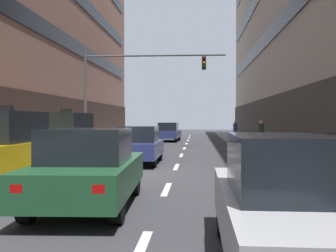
% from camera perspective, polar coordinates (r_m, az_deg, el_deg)
% --- Properties ---
extents(ground_plane, '(120.00, 120.00, 0.00)m').
position_cam_1_polar(ground_plane, '(13.83, -5.70, -6.79)').
color(ground_plane, '#38383D').
extents(sidewalk_right, '(2.88, 80.00, 0.14)m').
position_cam_1_polar(sidewalk_right, '(14.12, 19.61, -6.40)').
color(sidewalk_right, gray).
rests_on(sidewalk_right, ground).
extents(lane_stripe_l1_s3, '(0.16, 2.00, 0.01)m').
position_cam_1_polar(lane_stripe_l1_s3, '(11.35, -16.17, -8.50)').
color(lane_stripe_l1_s3, silver).
rests_on(lane_stripe_l1_s3, ground).
extents(lane_stripe_l1_s4, '(0.16, 2.00, 0.01)m').
position_cam_1_polar(lane_stripe_l1_s4, '(16.09, -9.93, -5.69)').
color(lane_stripe_l1_s4, silver).
rests_on(lane_stripe_l1_s4, ground).
extents(lane_stripe_l1_s5, '(0.16, 2.00, 0.01)m').
position_cam_1_polar(lane_stripe_l1_s5, '(20.95, -6.59, -4.15)').
color(lane_stripe_l1_s5, silver).
rests_on(lane_stripe_l1_s5, ground).
extents(lane_stripe_l1_s6, '(0.16, 2.00, 0.01)m').
position_cam_1_polar(lane_stripe_l1_s6, '(25.86, -4.51, -3.17)').
color(lane_stripe_l1_s6, silver).
rests_on(lane_stripe_l1_s6, ground).
extents(lane_stripe_l1_s7, '(0.16, 2.00, 0.01)m').
position_cam_1_polar(lane_stripe_l1_s7, '(30.80, -3.11, -2.51)').
color(lane_stripe_l1_s7, silver).
rests_on(lane_stripe_l1_s7, ground).
extents(lane_stripe_l1_s8, '(0.16, 2.00, 0.01)m').
position_cam_1_polar(lane_stripe_l1_s8, '(35.76, -2.09, -2.03)').
color(lane_stripe_l1_s8, silver).
rests_on(lane_stripe_l1_s8, ground).
extents(lane_stripe_l1_s9, '(0.16, 2.00, 0.01)m').
position_cam_1_polar(lane_stripe_l1_s9, '(40.73, -1.32, -1.67)').
color(lane_stripe_l1_s9, silver).
rests_on(lane_stripe_l1_s9, ground).
extents(lane_stripe_l1_s10, '(0.16, 2.00, 0.01)m').
position_cam_1_polar(lane_stripe_l1_s10, '(45.70, -0.72, -1.38)').
color(lane_stripe_l1_s10, silver).
rests_on(lane_stripe_l1_s10, ground).
extents(lane_stripe_l2_s2, '(0.16, 2.00, 0.01)m').
position_cam_1_polar(lane_stripe_l2_s2, '(5.86, -4.13, -17.53)').
color(lane_stripe_l2_s2, silver).
rests_on(lane_stripe_l2_s2, ground).
extents(lane_stripe_l2_s3, '(0.16, 2.00, 0.01)m').
position_cam_1_polar(lane_stripe_l2_s3, '(10.69, -0.20, -9.05)').
color(lane_stripe_l2_s3, silver).
rests_on(lane_stripe_l2_s3, ground).
extents(lane_stripe_l2_s4, '(0.16, 2.00, 0.01)m').
position_cam_1_polar(lane_stripe_l2_s4, '(15.63, 1.21, -5.88)').
color(lane_stripe_l2_s4, silver).
rests_on(lane_stripe_l2_s4, ground).
extents(lane_stripe_l2_s5, '(0.16, 2.00, 0.01)m').
position_cam_1_polar(lane_stripe_l2_s5, '(20.60, 1.93, -4.23)').
color(lane_stripe_l2_s5, silver).
rests_on(lane_stripe_l2_s5, ground).
extents(lane_stripe_l2_s6, '(0.16, 2.00, 0.01)m').
position_cam_1_polar(lane_stripe_l2_s6, '(25.58, 2.37, -3.22)').
color(lane_stripe_l2_s6, silver).
rests_on(lane_stripe_l2_s6, ground).
extents(lane_stripe_l2_s7, '(0.16, 2.00, 0.01)m').
position_cam_1_polar(lane_stripe_l2_s7, '(30.56, 2.67, -2.54)').
color(lane_stripe_l2_s7, silver).
rests_on(lane_stripe_l2_s7, ground).
extents(lane_stripe_l2_s8, '(0.16, 2.00, 0.01)m').
position_cam_1_polar(lane_stripe_l2_s8, '(35.55, 2.88, -2.05)').
color(lane_stripe_l2_s8, silver).
rests_on(lane_stripe_l2_s8, ground).
extents(lane_stripe_l2_s9, '(0.16, 2.00, 0.01)m').
position_cam_1_polar(lane_stripe_l2_s9, '(40.55, 3.04, -1.68)').
color(lane_stripe_l2_s9, silver).
rests_on(lane_stripe_l2_s9, ground).
extents(lane_stripe_l2_s10, '(0.16, 2.00, 0.01)m').
position_cam_1_polar(lane_stripe_l2_s10, '(45.54, 3.17, -1.39)').
color(lane_stripe_l2_s10, silver).
rests_on(lane_stripe_l2_s10, ground).
extents(car_driving_0, '(1.99, 4.34, 1.60)m').
position_cam_1_polar(car_driving_0, '(33.58, 0.07, -0.89)').
color(car_driving_0, black).
rests_on(car_driving_0, ground).
extents(car_driving_1, '(2.06, 4.53, 1.67)m').
position_cam_1_polar(car_driving_1, '(8.58, -11.30, -6.01)').
color(car_driving_1, black).
rests_on(car_driving_1, ground).
extents(car_driving_2, '(1.79, 4.24, 1.59)m').
position_cam_1_polar(car_driving_2, '(16.68, -4.25, -2.77)').
color(car_driving_2, black).
rests_on(car_driving_2, ground).
extents(taxi_driving_3, '(1.99, 4.46, 2.31)m').
position_cam_1_polar(taxi_driving_3, '(17.40, -14.40, -1.71)').
color(taxi_driving_3, black).
rests_on(taxi_driving_3, ground).
extents(taxi_driving_4, '(1.92, 4.37, 2.27)m').
position_cam_1_polar(taxi_driving_4, '(12.34, -22.36, -2.92)').
color(taxi_driving_4, black).
rests_on(taxi_driving_4, ground).
extents(car_parked_0, '(1.90, 4.49, 1.68)m').
position_cam_1_polar(car_parked_0, '(5.18, 18.28, -10.61)').
color(car_parked_0, black).
rests_on(car_parked_0, ground).
extents(traffic_signal_0, '(9.33, 0.35, 6.53)m').
position_cam_1_polar(traffic_signal_0, '(26.41, -5.87, 6.92)').
color(traffic_signal_0, '#4C4C51').
rests_on(traffic_signal_0, sidewalk_left).
extents(pedestrian_0, '(0.32, 0.50, 1.64)m').
position_cam_1_polar(pedestrian_0, '(30.87, 9.65, -0.51)').
color(pedestrian_0, brown).
rests_on(pedestrian_0, sidewalk_right).
extents(pedestrian_1, '(0.36, 0.45, 1.67)m').
position_cam_1_polar(pedestrian_1, '(22.99, 13.22, -0.95)').
color(pedestrian_1, '#383D59').
rests_on(pedestrian_1, sidewalk_right).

